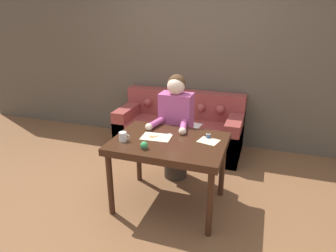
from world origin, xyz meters
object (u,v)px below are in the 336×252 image
Objects in this scene: person at (176,129)px; pin_cushion at (144,146)px; mug at (123,137)px; scissors at (156,136)px; couch at (180,129)px; thread_spool at (208,136)px; dining_table at (169,148)px.

pin_cushion is at bearing -93.68° from person.
scissors is at bearing 36.64° from mug.
thread_spool is (0.64, -1.19, 0.46)m from couch.
dining_table is 4.95× the size of scissors.
mug is at bearing 158.91° from pin_cushion.
person is 28.39× the size of thread_spool.
person is at bearing 86.32° from pin_cushion.
mug reaches higher than dining_table.
dining_table is 9.83× the size of mug.
thread_spool is at bearing 40.75° from pin_cushion.
person is at bearing 140.45° from thread_spool.
mug is (-0.27, -0.20, 0.04)m from scissors.
scissors is (-0.05, -0.51, 0.10)m from person.
couch is 15.75× the size of mug.
couch is 1.39× the size of person.
dining_table is at bearing 58.69° from pin_cushion.
mug is at bearing -95.11° from couch.
couch is 1.42m from thread_spool.
mug is at bearing -143.36° from scissors.
scissors is 0.52m from thread_spool.
couch is at bearing 102.68° from person.
thread_spool is (0.50, 0.14, 0.02)m from scissors.
person is 5.69× the size of scissors.
dining_table is 0.62× the size of couch.
scissors is at bearing -164.91° from thread_spool.
couch is at bearing 95.82° from scissors.
couch reaches higher than scissors.
couch is 39.54× the size of thread_spool.
scissors is 1.99× the size of mug.
dining_table is 0.32m from pin_cushion.
pin_cushion reaches higher than dining_table.
dining_table is at bearing -16.48° from scissors.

